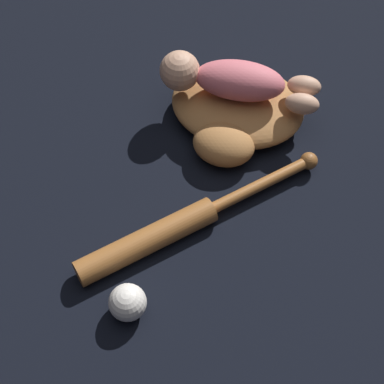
# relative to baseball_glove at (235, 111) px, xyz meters

# --- Properties ---
(ground_plane) EXTENTS (6.00, 6.00, 0.00)m
(ground_plane) POSITION_rel_baseball_glove_xyz_m (-0.03, 0.02, -0.04)
(ground_plane) COLOR black
(baseball_glove) EXTENTS (0.33, 0.32, 0.08)m
(baseball_glove) POSITION_rel_baseball_glove_xyz_m (0.00, 0.00, 0.00)
(baseball_glove) COLOR #A8703D
(baseball_glove) RESTS_ON ground
(baby_figure) EXTENTS (0.38, 0.14, 0.09)m
(baby_figure) POSITION_rel_baseball_glove_xyz_m (0.02, -0.02, 0.08)
(baby_figure) COLOR #D16670
(baby_figure) RESTS_ON baseball_glove
(baseball_bat) EXTENTS (0.43, 0.47, 0.06)m
(baseball_bat) POSITION_rel_baseball_glove_xyz_m (0.04, 0.35, -0.01)
(baseball_bat) COLOR #9E602D
(baseball_bat) RESTS_ON ground
(baseball) EXTENTS (0.08, 0.08, 0.08)m
(baseball) POSITION_rel_baseball_glove_xyz_m (0.07, 0.54, -0.00)
(baseball) COLOR white
(baseball) RESTS_ON ground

